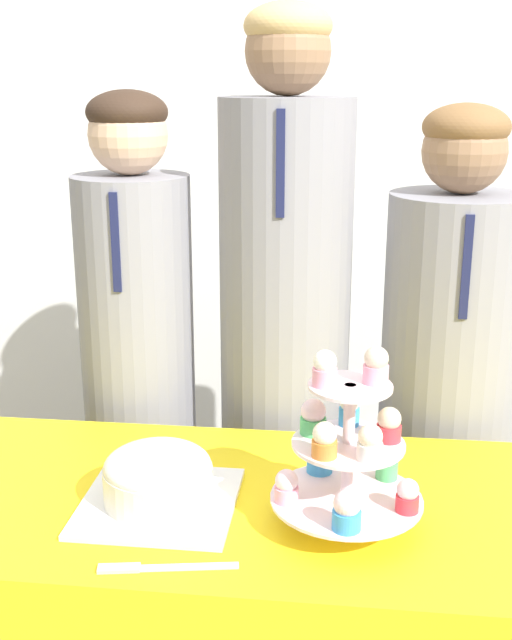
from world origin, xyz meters
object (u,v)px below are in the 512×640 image
round_cake (158,478)px  cake_knife (144,568)px  student_2 (444,427)px  student_0 (140,403)px  student_1 (284,379)px  cupcake_stand (347,450)px

round_cake → cake_knife: (0.02, -0.20, -0.05)m
round_cake → cake_knife: 0.20m
student_2 → student_0: bearing=-180.0°
cake_knife → student_1: 0.76m
cake_knife → round_cake: bearing=86.9°
student_1 → cake_knife: bearing=-101.9°
round_cake → student_2: size_ratio=0.19×
student_0 → cake_knife: bearing=-74.7°
round_cake → student_0: student_0 is taller
cake_knife → student_0: bearing=95.4°
round_cake → cake_knife: bearing=-83.2°
student_1 → student_2: (0.39, -0.00, -0.11)m
cake_knife → cupcake_stand: 0.38m
student_0 → student_2: size_ratio=1.02×
round_cake → student_0: (-0.18, 0.55, -0.09)m
round_cake → student_2: student_2 is taller
cupcake_stand → student_0: 0.79m
cake_knife → student_0: (-0.20, 0.75, -0.04)m
round_cake → cupcake_stand: bearing=-4.6°
round_cake → student_2: bearing=44.1°
cupcake_stand → student_2: bearing=68.0°
round_cake → student_2: 0.80m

